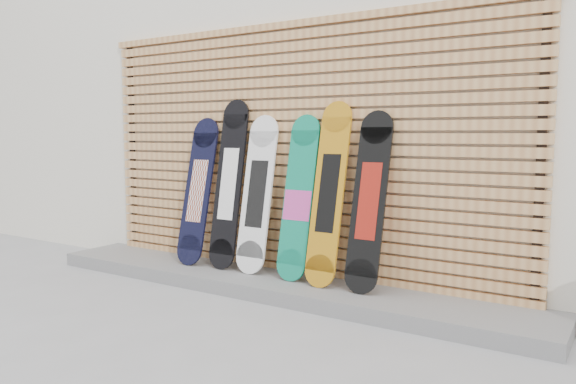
% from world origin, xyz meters
% --- Properties ---
extents(ground, '(80.00, 80.00, 0.00)m').
position_xyz_m(ground, '(0.00, 0.00, 0.00)').
color(ground, '#939396').
rests_on(ground, ground).
extents(building, '(12.00, 5.00, 3.60)m').
position_xyz_m(building, '(0.50, 3.50, 1.80)').
color(building, white).
rests_on(building, ground).
extents(concrete_step, '(4.60, 0.70, 0.12)m').
position_xyz_m(concrete_step, '(-0.15, 0.68, 0.06)').
color(concrete_step, slate).
rests_on(concrete_step, ground).
extents(slat_wall, '(4.26, 0.08, 2.29)m').
position_xyz_m(slat_wall, '(-0.15, 0.97, 1.21)').
color(slat_wall, tan).
rests_on(slat_wall, ground).
extents(snowboard_0, '(0.29, 0.35, 1.37)m').
position_xyz_m(snowboard_0, '(-1.06, 0.77, 0.80)').
color(snowboard_0, black).
rests_on(snowboard_0, concrete_step).
extents(snowboard_1, '(0.28, 0.30, 1.53)m').
position_xyz_m(snowboard_1, '(-0.70, 0.79, 0.88)').
color(snowboard_1, black).
rests_on(snowboard_1, concrete_step).
extents(snowboard_2, '(0.29, 0.30, 1.38)m').
position_xyz_m(snowboard_2, '(-0.39, 0.79, 0.81)').
color(snowboard_2, white).
rests_on(snowboard_2, concrete_step).
extents(snowboard_3, '(0.27, 0.31, 1.38)m').
position_xyz_m(snowboard_3, '(0.04, 0.79, 0.80)').
color(snowboard_3, '#0E8665').
rests_on(snowboard_3, concrete_step).
extents(snowboard_4, '(0.26, 0.35, 1.48)m').
position_xyz_m(snowboard_4, '(0.34, 0.77, 0.86)').
color(snowboard_4, '#C17F14').
rests_on(snowboard_4, concrete_step).
extents(snowboard_5, '(0.27, 0.34, 1.40)m').
position_xyz_m(snowboard_5, '(0.69, 0.77, 0.82)').
color(snowboard_5, black).
rests_on(snowboard_5, concrete_step).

